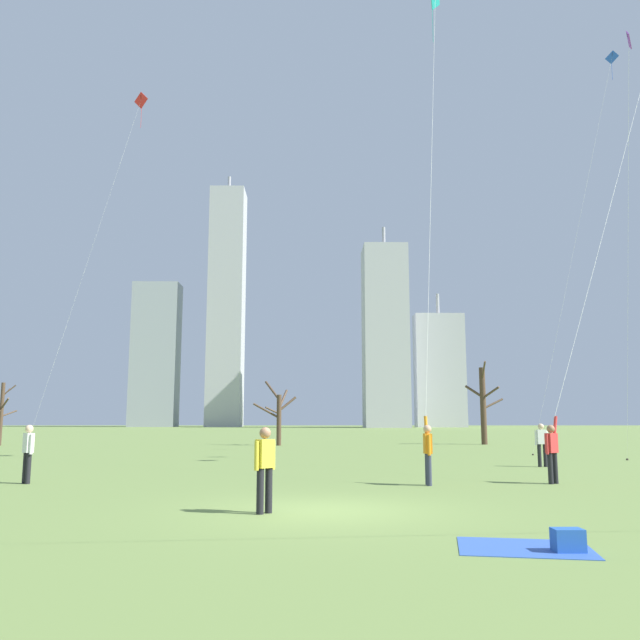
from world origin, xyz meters
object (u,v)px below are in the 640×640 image
kite_flyer_far_back_orange (575,358)px  picnic_spot (549,543)px  bystander_far_off_by_trees (28,451)px  kite_flyer_foreground_left_teal (430,337)px  distant_kite_drifting_right_blue (599,121)px  distant_kite_low_near_trees_purple (629,108)px  bystander_strolling_midfield (265,465)px  bare_tree_right_of_center (483,403)px  bystander_watching_nearby (542,443)px  distant_kite_drifting_left_red (130,134)px  bare_tree_leftmost (278,413)px  bare_tree_center (1,411)px

kite_flyer_far_back_orange → picnic_spot: (-4.70, -10.35, -3.51)m
bystander_far_off_by_trees → picnic_spot: size_ratio=0.80×
kite_flyer_foreground_left_teal → bystander_far_off_by_trees: size_ratio=12.82×
distant_kite_drifting_right_blue → picnic_spot: 32.11m
distant_kite_low_near_trees_purple → picnic_spot: bearing=-121.9°
bystander_strolling_midfield → bare_tree_right_of_center: size_ratio=0.27×
kite_flyer_foreground_left_teal → distant_kite_drifting_right_blue: 22.55m
bystander_watching_nearby → picnic_spot: size_ratio=0.80×
distant_kite_drifting_left_red → bare_tree_right_of_center: (23.81, 9.50, -16.33)m
bare_tree_leftmost → picnic_spot: bearing=-81.4°
picnic_spot → kite_flyer_far_back_orange: bearing=65.6°
picnic_spot → bare_tree_leftmost: (-5.60, 37.10, 2.13)m
kite_flyer_far_back_orange → bare_tree_center: size_ratio=4.47×
picnic_spot → bare_tree_leftmost: bare_tree_leftmost is taller
bystander_watching_nearby → distant_kite_drifting_right_blue: bearing=49.5°
bare_tree_leftmost → bystander_far_off_by_trees: bearing=-101.5°
bystander_far_off_by_trees → bare_tree_right_of_center: bare_tree_right_of_center is taller
picnic_spot → bare_tree_right_of_center: size_ratio=0.34×
bystander_strolling_midfield → distant_kite_drifting_left_red: 33.19m
kite_flyer_far_back_orange → bare_tree_center: kite_flyer_far_back_orange is taller
kite_flyer_far_back_orange → bystander_far_off_by_trees: bearing=-177.2°
distant_kite_drifting_left_red → bare_tree_leftmost: bearing=41.6°
kite_flyer_foreground_left_teal → bare_tree_leftmost: size_ratio=4.56×
bystander_strolling_midfield → distant_kite_drifting_left_red: bearing=112.1°
bystander_watching_nearby → picnic_spot: bystander_watching_nearby is taller
bare_tree_right_of_center → picnic_spot: bearing=-103.5°
distant_kite_drifting_right_blue → kite_flyer_far_back_orange: bearing=-119.3°
bystander_far_off_by_trees → picnic_spot: 14.77m
bystander_watching_nearby → bare_tree_center: 37.13m
bystander_strolling_midfield → bare_tree_leftmost: size_ratio=0.36×
bystander_watching_nearby → distant_kite_drifting_left_red: distant_kite_drifting_left_red is taller
bare_tree_right_of_center → distant_kite_drifting_left_red: bearing=-158.3°
bystander_watching_nearby → bystander_far_off_by_trees: size_ratio=1.00×
bystander_far_off_by_trees → bystander_strolling_midfield: 9.27m
bare_tree_center → bare_tree_leftmost: bare_tree_leftmost is taller
distant_kite_drifting_right_blue → distant_kite_drifting_left_red: size_ratio=0.99×
distant_kite_low_near_trees_purple → bare_tree_center: size_ratio=3.88×
distant_kite_drifting_right_blue → bare_tree_center: distant_kite_drifting_right_blue is taller
bystander_far_off_by_trees → bystander_strolling_midfield: bearing=-40.2°
bystander_strolling_midfield → kite_flyer_foreground_left_teal: bearing=56.5°
bystander_far_off_by_trees → bystander_strolling_midfield: (7.08, -5.99, 0.00)m
distant_kite_low_near_trees_purple → bystander_strolling_midfield: bearing=-139.5°
kite_flyer_far_back_orange → bystander_watching_nearby: (0.81, 5.59, -2.70)m
picnic_spot → bare_tree_center: bare_tree_center is taller
bare_tree_leftmost → kite_flyer_far_back_orange: bearing=-68.9°
kite_flyer_far_back_orange → distant_kite_low_near_trees_purple: kite_flyer_far_back_orange is taller
kite_flyer_far_back_orange → distant_kite_low_near_trees_purple: size_ratio=1.15×
kite_flyer_foreground_left_teal → bare_tree_right_of_center: (8.97, 28.35, -1.27)m
distant_kite_drifting_right_blue → distant_kite_low_near_trees_purple: 9.86m
kite_flyer_far_back_orange → distant_kite_low_near_trees_purple: bearing=45.5°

